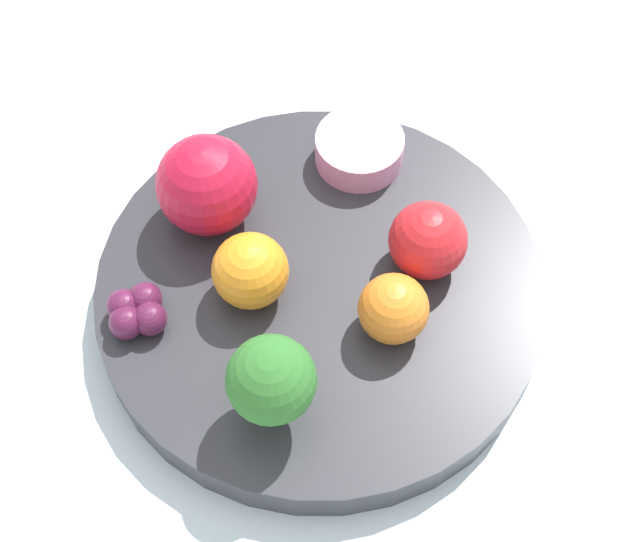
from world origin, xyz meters
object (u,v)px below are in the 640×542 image
at_px(orange_back, 250,271).
at_px(small_cup, 359,149).
at_px(bowl, 320,291).
at_px(apple_red, 207,185).
at_px(broccoli, 271,381).
at_px(orange_front, 393,309).
at_px(grape_cluster, 136,311).
at_px(apple_green, 428,240).

xyz_separation_m(orange_back, small_cup, (0.01, 0.12, -0.01)).
relative_size(bowl, apple_red, 4.39).
relative_size(broccoli, orange_back, 1.42).
distance_m(bowl, small_cup, 0.10).
bearing_deg(orange_front, grape_cluster, -153.29).
bearing_deg(apple_green, grape_cluster, -138.28).
bearing_deg(grape_cluster, apple_green, 41.72).
height_order(bowl, orange_back, orange_back).
bearing_deg(apple_green, orange_back, -140.48).
bearing_deg(small_cup, apple_green, -36.44).
relative_size(bowl, grape_cluster, 7.09).
xyz_separation_m(bowl, apple_green, (0.05, 0.04, 0.04)).
xyz_separation_m(broccoli, orange_front, (0.03, 0.08, -0.02)).
bearing_deg(orange_front, orange_back, -168.05).
bearing_deg(small_cup, bowl, -77.00).
distance_m(orange_front, small_cup, 0.13).
relative_size(broccoli, small_cup, 1.11).
distance_m(orange_front, orange_back, 0.08).
bearing_deg(orange_front, bowl, 170.96).
height_order(apple_red, small_cup, apple_red).
distance_m(bowl, broccoli, 0.10).
height_order(orange_front, orange_back, orange_back).
bearing_deg(bowl, apple_green, 39.79).
bearing_deg(grape_cluster, orange_front, 26.71).
xyz_separation_m(broccoli, small_cup, (-0.04, 0.18, -0.03)).
distance_m(bowl, apple_red, 0.09).
relative_size(orange_back, grape_cluster, 1.18).
xyz_separation_m(bowl, orange_front, (0.05, -0.01, 0.03)).
relative_size(bowl, orange_back, 6.01).
relative_size(apple_red, orange_front, 1.51).
bearing_deg(orange_front, apple_green, 92.00).
bearing_deg(orange_back, grape_cluster, -134.89).
height_order(broccoli, orange_back, broccoli).
bearing_deg(broccoli, apple_red, 136.24).
distance_m(broccoli, grape_cluster, 0.10).
bearing_deg(grape_cluster, small_cup, 70.88).
relative_size(apple_green, small_cup, 0.82).
height_order(apple_red, orange_back, apple_red).
distance_m(orange_back, small_cup, 0.12).
relative_size(apple_red, apple_green, 1.32).
relative_size(apple_red, grape_cluster, 1.61).
bearing_deg(orange_back, small_cup, 85.23).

